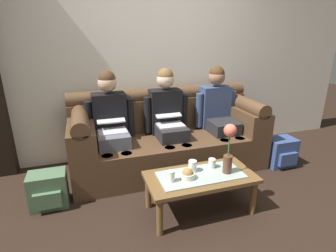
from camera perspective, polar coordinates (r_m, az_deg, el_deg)
The scene contains 14 objects.
ground_plane at distance 2.57m, azimuth 8.48°, elevation -19.70°, with size 14.00×14.00×0.00m, color black.
back_wall_patterned at distance 3.60m, azimuth -2.77°, elevation 16.75°, with size 6.00×0.12×2.90m, color silver.
couch at distance 3.33m, azimuth -0.05°, elevation -2.58°, with size 2.30×0.88×0.96m.
person_left at distance 3.10m, azimuth -12.11°, elevation 0.96°, with size 0.56×0.67×1.22m.
person_middle at distance 3.23m, azimuth -0.03°, elevation 2.16°, with size 0.56×0.67×1.22m.
person_right at distance 3.49m, azimuth 10.69°, elevation 3.15°, with size 0.56×0.67×1.22m.
coffee_table at distance 2.52m, azimuth 6.95°, elevation -11.37°, with size 1.00×0.50×0.39m.
flower_vase at distance 2.45m, azimuth 12.92°, elevation -4.08°, with size 0.11×0.11×0.47m.
snack_bowl at distance 2.40m, azimuth 4.23°, elevation -10.32°, with size 0.13×0.13×0.11m.
cup_near_left at distance 2.34m, azimuth 0.70°, elevation -10.70°, with size 0.06×0.06×0.10m, color white.
cup_near_right at distance 2.60m, azimuth 9.37°, elevation -7.87°, with size 0.07×0.07×0.09m, color silver.
cup_far_center at distance 2.51m, azimuth 5.27°, elevation -8.54°, with size 0.08×0.08×0.11m, color white.
backpack_left at distance 2.89m, azimuth -24.20°, elevation -12.43°, with size 0.35×0.28×0.35m.
backpack_right at distance 3.69m, azimuth 22.95°, elevation -5.20°, with size 0.35×0.30×0.36m.
Camera 1 is at (-0.95, -1.77, 1.61)m, focal length 28.49 mm.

